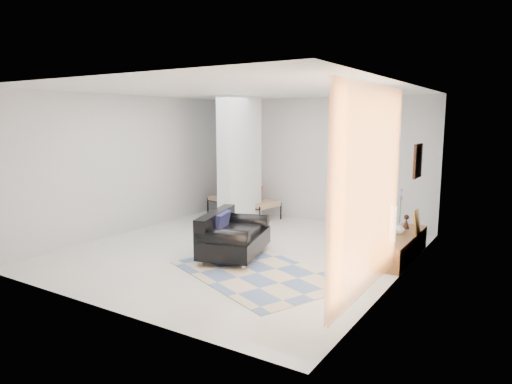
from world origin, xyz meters
The scene contains 17 objects.
floor centered at (0.00, 0.00, 0.00)m, with size 6.00×6.00×0.00m, color beige.
ceiling centered at (0.00, 0.00, 2.80)m, with size 6.00×6.00×0.00m, color white.
wall_back centered at (0.00, 3.00, 1.40)m, with size 6.00×6.00×0.00m, color silver.
wall_front centered at (0.00, -3.00, 1.40)m, with size 6.00×6.00×0.00m, color silver.
wall_left centered at (-2.75, 0.00, 1.40)m, with size 6.00×6.00×0.00m, color silver.
wall_right centered at (2.75, 0.00, 1.40)m, with size 6.00×6.00×0.00m, color silver.
partition_column centered at (-1.10, 1.60, 1.40)m, with size 0.35×1.20×2.80m, color silver.
hallway_door centered at (-2.10, 2.96, 1.02)m, with size 0.85×0.06×2.04m, color silver.
curtain centered at (2.67, -1.15, 1.45)m, with size 2.55×2.55×0.00m, color #FA9642.
wall_art centered at (2.72, 1.05, 1.65)m, with size 0.04×0.45×0.55m, color #371B0F.
media_console centered at (2.52, 1.05, 0.20)m, with size 0.45×1.87×0.80m.
loveseat centered at (0.05, -0.38, 0.36)m, with size 1.26×1.68×0.76m.
daybed centered at (-1.61, 2.48, 0.42)m, with size 1.90×1.09×0.77m.
area_rug centered at (0.90, -0.90, 0.01)m, with size 2.55×1.70×0.01m, color #BFB192.
cylinder_lamp centered at (2.50, 0.57, 0.68)m, with size 0.10×0.10×0.56m, color beige.
bronze_figurine centered at (2.47, 1.56, 0.52)m, with size 0.12×0.12×0.24m, color black, non-canonical shape.
vase centered at (2.47, 1.10, 0.50)m, with size 0.18×0.18×0.19m, color white.
Camera 1 is at (4.39, -6.52, 2.30)m, focal length 32.00 mm.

